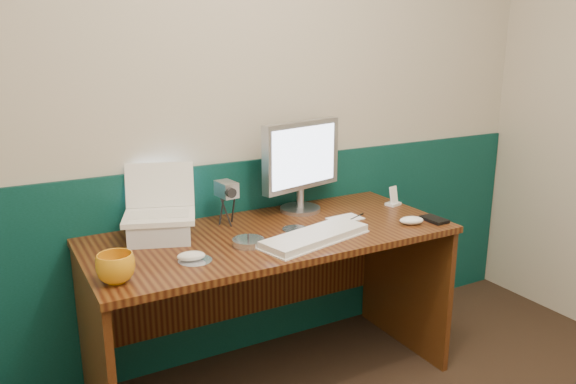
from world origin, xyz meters
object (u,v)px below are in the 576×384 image
mug (116,268)px  laptop (158,192)px  camcorder (227,201)px  desk (272,310)px  monitor (300,165)px  keyboard (315,237)px

mug → laptop: bearing=53.4°
mug → camcorder: 0.71m
laptop → camcorder: laptop is taller
desk → laptop: (-0.45, 0.15, 0.59)m
monitor → camcorder: monitor is taller
keyboard → laptop: bearing=135.8°
laptop → desk: bearing=1.4°
desk → camcorder: 0.54m
desk → camcorder: bearing=122.3°
monitor → mug: monitor is taller
desk → laptop: bearing=161.6°
monitor → keyboard: 0.48m
desk → monitor: (0.27, 0.22, 0.61)m
mug → camcorder: (0.59, 0.40, 0.06)m
laptop → monitor: bearing=25.3°
desk → monitor: bearing=38.8°
laptop → camcorder: (0.33, 0.05, -0.10)m
camcorder → mug: bearing=-152.1°
laptop → mug: 0.47m
monitor → keyboard: monitor is taller
mug → camcorder: bearing=34.2°
keyboard → camcorder: (-0.24, 0.38, 0.10)m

